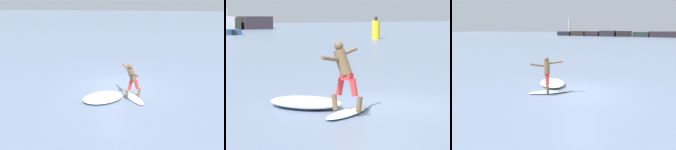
{
  "view_description": "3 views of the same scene",
  "coord_description": "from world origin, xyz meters",
  "views": [
    {
      "loc": [
        -11.22,
        -1.37,
        4.53
      ],
      "look_at": [
        -1.04,
        0.27,
        1.02
      ],
      "focal_mm": 35.0,
      "sensor_mm": 36.0,
      "label": 1
    },
    {
      "loc": [
        -7.62,
        -11.67,
        2.45
      ],
      "look_at": [
        -0.82,
        0.68,
        0.77
      ],
      "focal_mm": 85.0,
      "sensor_mm": 36.0,
      "label": 2
    },
    {
      "loc": [
        3.32,
        -10.01,
        3.23
      ],
      "look_at": [
        -1.12,
        0.59,
        0.65
      ],
      "focal_mm": 35.0,
      "sensor_mm": 36.0,
      "label": 3
    }
  ],
  "objects": [
    {
      "name": "rock_jetty_breakwater",
      "position": [
        -2.47,
        62.0,
        0.84
      ],
      "size": [
        50.04,
        4.88,
        5.84
      ],
      "color": "#262B33",
      "rests_on": "ground"
    },
    {
      "name": "surfer",
      "position": [
        -1.46,
        -0.76,
        1.08
      ],
      "size": [
        1.42,
        1.01,
        1.68
      ],
      "color": "brown",
      "rests_on": "surfboard"
    },
    {
      "name": "ground_plane",
      "position": [
        0.0,
        0.0,
        0.0
      ],
      "size": [
        200.0,
        200.0,
        0.0
      ],
      "primitive_type": "plane",
      "color": "slate"
    },
    {
      "name": "wave_foam_at_tail",
      "position": [
        -1.83,
        0.59,
        0.13
      ],
      "size": [
        2.2,
        2.38,
        0.26
      ],
      "color": "white",
      "rests_on": "ground"
    },
    {
      "name": "surfboard",
      "position": [
        -1.38,
        -0.82,
        0.05
      ],
      "size": [
        1.88,
        1.44,
        0.23
      ],
      "color": "white",
      "rests_on": "ground"
    }
  ]
}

